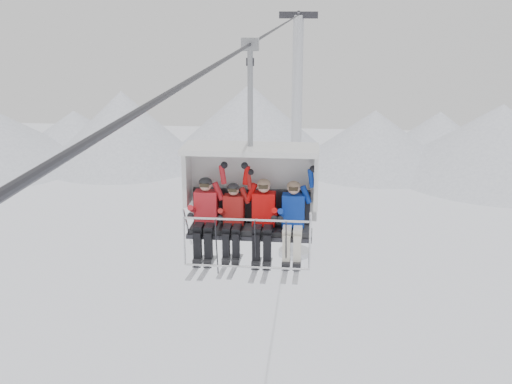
# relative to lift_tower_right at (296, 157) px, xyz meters

# --- Properties ---
(ridgeline) EXTENTS (72.00, 21.00, 7.00)m
(ridgeline) POSITION_rel_lift_tower_right_xyz_m (-1.58, 20.05, -2.94)
(ridgeline) COLOR silver
(ridgeline) RESTS_ON ground
(lift_tower_right) EXTENTS (2.00, 1.80, 13.48)m
(lift_tower_right) POSITION_rel_lift_tower_right_xyz_m (0.00, 0.00, 0.00)
(lift_tower_right) COLOR silver
(lift_tower_right) RESTS_ON ground
(haul_cable) EXTENTS (0.06, 50.00, 0.06)m
(haul_cable) POSITION_rel_lift_tower_right_xyz_m (0.00, -22.00, 7.52)
(haul_cable) COLOR #2B2B30
(haul_cable) RESTS_ON lift_tower_left
(chairlift_carrier) EXTENTS (2.46, 1.17, 3.98)m
(chairlift_carrier) POSITION_rel_lift_tower_right_xyz_m (0.00, -22.89, 4.91)
(chairlift_carrier) COLOR black
(chairlift_carrier) RESTS_ON haul_cable
(skier_far_left) EXTENTS (0.42, 1.69, 1.67)m
(skier_far_left) POSITION_rel_lift_tower_right_xyz_m (-0.82, -23.20, 4.44)
(skier_far_left) COLOR red
(skier_far_left) RESTS_ON chairlift_carrier
(skier_center_left) EXTENTS (0.38, 1.69, 1.53)m
(skier_center_left) POSITION_rel_lift_tower_right_xyz_m (-0.30, -23.21, 4.40)
(skier_center_left) COLOR #A51815
(skier_center_left) RESTS_ON chairlift_carrier
(skier_center_right) EXTENTS (0.42, 1.69, 1.67)m
(skier_center_right) POSITION_rel_lift_tower_right_xyz_m (0.26, -23.20, 4.44)
(skier_center_right) COLOR red
(skier_center_right) RESTS_ON chairlift_carrier
(skier_far_right) EXTENTS (0.41, 1.69, 1.63)m
(skier_far_right) POSITION_rel_lift_tower_right_xyz_m (0.80, -23.20, 4.43)
(skier_far_right) COLOR #0C2E9B
(skier_far_right) RESTS_ON chairlift_carrier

